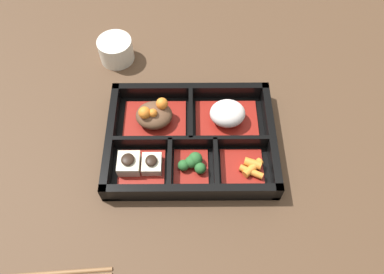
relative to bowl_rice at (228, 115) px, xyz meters
name	(u,v)px	position (x,y,z in m)	size (l,w,h in m)	color
ground_plane	(192,144)	(-0.07, -0.05, -0.03)	(3.00, 3.00, 0.00)	#4C3523
bento_base	(192,142)	(-0.07, -0.05, -0.03)	(0.32, 0.24, 0.01)	black
bento_rim	(192,140)	(-0.07, -0.05, -0.01)	(0.32, 0.24, 0.04)	black
bowl_stew	(155,116)	(-0.14, 0.00, 0.00)	(0.12, 0.10, 0.06)	maroon
bowl_rice	(228,115)	(0.00, 0.00, 0.00)	(0.12, 0.10, 0.05)	maroon
bowl_tofu	(141,164)	(-0.17, -0.10, -0.01)	(0.08, 0.07, 0.04)	maroon
bowl_greens	(194,164)	(-0.07, -0.10, -0.01)	(0.06, 0.07, 0.03)	maroon
bowl_carrots	(248,167)	(0.03, -0.11, -0.01)	(0.08, 0.07, 0.02)	maroon
tea_cup	(117,49)	(-0.24, 0.18, 0.00)	(0.08, 0.08, 0.05)	beige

